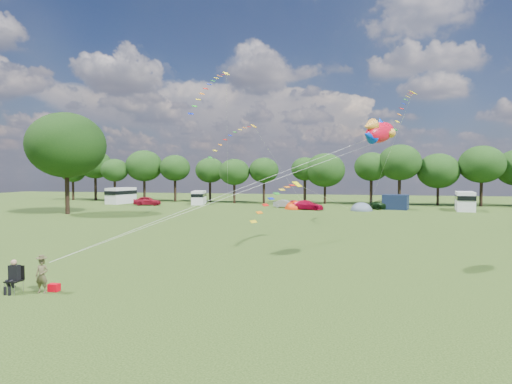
% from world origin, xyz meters
% --- Properties ---
extents(ground_plane, '(180.00, 180.00, 0.00)m').
position_xyz_m(ground_plane, '(0.00, 0.00, 0.00)').
color(ground_plane, black).
rests_on(ground_plane, ground).
extents(tree_line, '(102.98, 10.98, 10.27)m').
position_xyz_m(tree_line, '(5.30, 54.99, 6.35)').
color(tree_line, black).
rests_on(tree_line, ground).
extents(big_tree, '(10.00, 10.00, 13.28)m').
position_xyz_m(big_tree, '(-30.00, 28.00, 9.02)').
color(big_tree, black).
rests_on(big_tree, ground).
extents(car_a, '(4.84, 2.62, 1.53)m').
position_xyz_m(car_a, '(-27.05, 44.53, 0.76)').
color(car_a, '#A21226').
rests_on(car_a, ground).
extents(car_b, '(3.56, 1.53, 1.23)m').
position_xyz_m(car_b, '(-3.68, 44.76, 0.61)').
color(car_b, gray).
rests_on(car_b, ground).
extents(car_c, '(4.90, 2.86, 1.38)m').
position_xyz_m(car_c, '(0.04, 41.81, 0.69)').
color(car_c, '#B9072D').
rests_on(car_c, ground).
extents(car_d, '(5.24, 3.22, 1.33)m').
position_xyz_m(car_d, '(11.52, 45.36, 0.67)').
color(car_d, black).
rests_on(car_d, ground).
extents(campervan_a, '(3.33, 6.10, 2.84)m').
position_xyz_m(campervan_a, '(-33.82, 47.80, 1.52)').
color(campervan_a, silver).
rests_on(campervan_a, ground).
extents(campervan_b, '(3.04, 5.12, 2.35)m').
position_xyz_m(campervan_b, '(-19.46, 48.73, 1.26)').
color(campervan_b, white).
rests_on(campervan_b, ground).
extents(campervan_d, '(3.20, 5.88, 2.74)m').
position_xyz_m(campervan_d, '(22.25, 45.10, 1.47)').
color(campervan_d, white).
rests_on(campervan_d, ground).
extents(tent_orange, '(3.18, 3.48, 2.49)m').
position_xyz_m(tent_orange, '(-1.89, 42.73, 0.02)').
color(tent_orange, '#F43908').
rests_on(tent_orange, ground).
extents(tent_greyblue, '(3.17, 3.47, 2.36)m').
position_xyz_m(tent_greyblue, '(7.78, 42.03, 0.02)').
color(tent_greyblue, '#4F5E6F').
rests_on(tent_greyblue, ground).
extents(awning_navy, '(4.08, 3.59, 2.20)m').
position_xyz_m(awning_navy, '(12.78, 45.41, 1.10)').
color(awning_navy, '#131E39').
rests_on(awning_navy, ground).
extents(kite_flyer, '(0.61, 0.45, 1.54)m').
position_xyz_m(kite_flyer, '(-6.73, -4.98, 0.77)').
color(kite_flyer, brown).
rests_on(kite_flyer, ground).
extents(camp_chair, '(0.61, 0.61, 1.48)m').
position_xyz_m(camp_chair, '(-7.94, -5.18, 0.89)').
color(camp_chair, '#99999E').
rests_on(camp_chair, ground).
extents(kite_bag, '(0.47, 0.32, 0.33)m').
position_xyz_m(kite_bag, '(-6.42, -4.61, 0.17)').
color(kite_bag, red).
rests_on(kite_bag, ground).
extents(fish_kite, '(2.38, 3.17, 1.72)m').
position_xyz_m(fish_kite, '(7.92, 3.39, 7.56)').
color(fish_kite, red).
rests_on(fish_kite, ground).
extents(streamer_kite_a, '(3.42, 5.70, 5.80)m').
position_xyz_m(streamer_kite_a, '(-9.83, 27.56, 15.75)').
color(streamer_kite_a, yellow).
rests_on(streamer_kite_a, ground).
extents(streamer_kite_b, '(4.16, 4.69, 3.79)m').
position_xyz_m(streamer_kite_b, '(-5.57, 22.90, 9.41)').
color(streamer_kite_b, '#F2AA12').
rests_on(streamer_kite_b, ground).
extents(streamer_kite_c, '(3.15, 5.08, 2.84)m').
position_xyz_m(streamer_kite_c, '(1.30, 10.56, 3.71)').
color(streamer_kite_c, '#FFFC00').
rests_on(streamer_kite_c, ground).
extents(streamer_kite_d, '(2.69, 5.21, 4.32)m').
position_xyz_m(streamer_kite_d, '(11.38, 21.40, 11.93)').
color(streamer_kite_d, '#D7C100').
rests_on(streamer_kite_d, ground).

